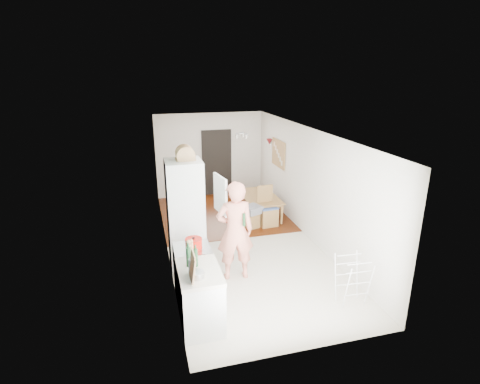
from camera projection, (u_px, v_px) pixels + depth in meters
name	position (u px, v px, depth m)	size (l,w,h in m)	color
room_shell	(240.00, 190.00, 8.00)	(3.20, 7.00, 2.50)	silver
floor	(240.00, 243.00, 8.39)	(3.20, 7.00, 0.01)	beige
wood_floor_overlay	(222.00, 213.00, 10.09)	(3.20, 3.30, 0.01)	#4F1908
sage_wall_panel	(172.00, 200.00, 5.59)	(0.02, 3.00, 1.30)	slate
tile_splashback	(179.00, 259.00, 5.30)	(0.02, 1.90, 0.50)	black
doorway_recess	(217.00, 163.00, 11.32)	(0.90, 0.04, 2.00)	black
base_cabinet	(200.00, 299.00, 5.60)	(0.60, 0.90, 0.86)	silver
worktop	(199.00, 272.00, 5.46)	(0.62, 0.92, 0.06)	#F0E6CB
range_cooker	(193.00, 273.00, 6.29)	(0.60, 0.60, 0.88)	silver
cooker_top	(192.00, 249.00, 6.14)	(0.60, 0.60, 0.04)	#B1B1B3
fridge_housing	(186.00, 216.00, 7.03)	(0.66, 0.66, 2.15)	silver
fridge_door	(220.00, 194.00, 6.75)	(0.56, 0.04, 0.70)	silver
fridge_interior	(201.00, 191.00, 6.96)	(0.02, 0.52, 0.66)	white
pinboard	(279.00, 153.00, 10.04)	(0.03, 0.90, 0.70)	tan
pinboard_frame	(278.00, 153.00, 10.03)	(0.01, 0.94, 0.74)	olive
wall_sconce	(269.00, 142.00, 10.56)	(0.18, 0.18, 0.16)	maroon
person	(235.00, 222.00, 6.67)	(0.80, 0.53, 2.21)	#E5856E
dining_table	(260.00, 207.00, 9.87)	(1.33, 0.74, 0.47)	olive
dining_chair	(268.00, 207.00, 9.17)	(0.42, 0.42, 0.99)	olive
stool	(252.00, 220.00, 9.12)	(0.30, 0.30, 0.39)	olive
grey_drape	(252.00, 209.00, 9.04)	(0.38, 0.38, 0.17)	gray
drying_rack	(352.00, 281.00, 6.11)	(0.42, 0.38, 0.83)	silver
bread_bin	(185.00, 155.00, 6.72)	(0.35, 0.33, 0.18)	tan
red_casserole	(194.00, 243.00, 6.10)	(0.28, 0.28, 0.17)	#BF1006
steel_pan	(197.00, 275.00, 5.24)	(0.19, 0.19, 0.10)	#B1B1B3
held_bottle	(244.00, 220.00, 6.56)	(0.05, 0.05, 0.24)	#1B4120
bottle_a	(189.00, 257.00, 5.51)	(0.07, 0.07, 0.30)	#1B4120
bottle_b	(196.00, 258.00, 5.52)	(0.06, 0.06, 0.28)	#1B4120
bottle_c	(192.00, 267.00, 5.31)	(0.10, 0.10, 0.24)	beige
pepper_mill_front	(192.00, 248.00, 5.89)	(0.05, 0.05, 0.20)	tan
pepper_mill_back	(189.00, 251.00, 5.75)	(0.07, 0.07, 0.24)	tan
chopping_boards	(192.00, 267.00, 5.14)	(0.04, 0.30, 0.40)	tan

